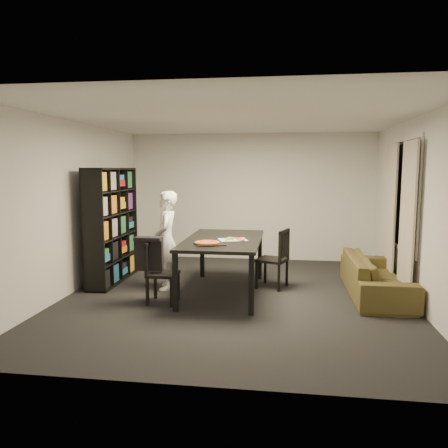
# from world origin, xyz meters

# --- Properties ---
(room) EXTENTS (5.01, 5.51, 2.61)m
(room) POSITION_xyz_m (0.00, 0.00, 1.30)
(room) COLOR black
(room) RESTS_ON ground
(window_pane) EXTENTS (0.02, 1.40, 1.60)m
(window_pane) POSITION_xyz_m (2.48, 0.60, 1.50)
(window_pane) COLOR black
(window_pane) RESTS_ON room
(window_frame) EXTENTS (0.03, 1.52, 1.72)m
(window_frame) POSITION_xyz_m (2.48, 0.60, 1.50)
(window_frame) COLOR white
(window_frame) RESTS_ON room
(curtain_left) EXTENTS (0.03, 0.70, 2.25)m
(curtain_left) POSITION_xyz_m (2.40, 0.08, 1.15)
(curtain_left) COLOR beige
(curtain_left) RESTS_ON room
(curtain_right) EXTENTS (0.03, 0.70, 2.25)m
(curtain_right) POSITION_xyz_m (2.40, 1.12, 1.15)
(curtain_right) COLOR beige
(curtain_right) RESTS_ON room
(bookshelf) EXTENTS (0.35, 1.50, 1.90)m
(bookshelf) POSITION_xyz_m (-2.16, 0.60, 0.95)
(bookshelf) COLOR black
(bookshelf) RESTS_ON room
(dining_table) EXTENTS (1.12, 2.01, 0.84)m
(dining_table) POSITION_xyz_m (-0.22, 0.13, 0.76)
(dining_table) COLOR black
(dining_table) RESTS_ON room
(chair_left) EXTENTS (0.41, 0.41, 0.87)m
(chair_left) POSITION_xyz_m (-1.07, -0.46, 0.49)
(chair_left) COLOR black
(chair_left) RESTS_ON room
(chair_right) EXTENTS (0.56, 0.56, 0.94)m
(chair_right) POSITION_xyz_m (0.59, 0.54, 0.54)
(chair_right) COLOR black
(chair_right) RESTS_ON room
(draped_jacket) EXTENTS (0.40, 0.18, 0.48)m
(draped_jacket) POSITION_xyz_m (-1.19, -0.45, 0.72)
(draped_jacket) COLOR black
(draped_jacket) RESTS_ON chair_left
(person) EXTENTS (0.47, 0.62, 1.54)m
(person) POSITION_xyz_m (-1.13, 0.27, 0.77)
(person) COLOR white
(person) RESTS_ON room
(baking_tray) EXTENTS (0.49, 0.45, 0.01)m
(baking_tray) POSITION_xyz_m (-0.33, -0.39, 0.84)
(baking_tray) COLOR black
(baking_tray) RESTS_ON dining_table
(pepperoni_pizza) EXTENTS (0.35, 0.35, 0.03)m
(pepperoni_pizza) POSITION_xyz_m (-0.36, -0.39, 0.86)
(pepperoni_pizza) COLOR brown
(pepperoni_pizza) RESTS_ON dining_table
(kitchen_towel) EXTENTS (0.48, 0.42, 0.01)m
(kitchen_towel) POSITION_xyz_m (-0.06, 0.04, 0.84)
(kitchen_towel) COLOR silver
(kitchen_towel) RESTS_ON dining_table
(pizza_slices) EXTENTS (0.44, 0.39, 0.01)m
(pizza_slices) POSITION_xyz_m (-0.02, 0.06, 0.85)
(pizza_slices) COLOR gold
(pizza_slices) RESTS_ON dining_table
(sofa) EXTENTS (0.79, 2.02, 0.59)m
(sofa) POSITION_xyz_m (2.06, 0.33, 0.29)
(sofa) COLOR #45371B
(sofa) RESTS_ON room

